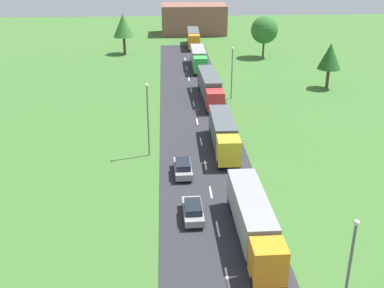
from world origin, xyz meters
The scene contains 16 objects.
road centered at (0.00, 24.50, 0.03)m, with size 10.00×140.00×0.06m, color #2B2B30.
lane_marking_centre centered at (0.00, 20.92, 0.07)m, with size 0.16×121.44×0.01m.
truck_lead centered at (2.64, 15.98, 2.06)m, with size 2.68×12.87×3.44m.
truck_second centered at (2.44, 34.70, 2.06)m, with size 2.58×12.04×3.46m.
truck_third centered at (2.60, 53.67, 2.16)m, with size 2.88×14.24×3.69m.
truck_fourth centered at (2.21, 73.06, 2.04)m, with size 2.56×12.17×3.44m.
truck_fifth centered at (2.43, 92.93, 2.12)m, with size 2.82×12.39×3.54m.
car_second centered at (-2.02, 19.65, 0.84)m, with size 1.81×4.43×1.50m.
car_third centered at (-2.56, 28.21, 0.87)m, with size 1.86×4.53×1.57m.
lamppost_lead centered at (6.37, 5.67, 4.65)m, with size 0.36×0.36×8.33m.
lamppost_second centered at (-6.20, 33.44, 4.72)m, with size 0.36×0.36×8.48m.
lamppost_third centered at (5.91, 53.77, 4.47)m, with size 0.36×0.36×7.99m.
tree_oak centered at (16.26, 81.44, 5.61)m, with size 5.52×5.52×8.39m.
tree_birch centered at (22.46, 58.64, 5.28)m, with size 3.79×3.79×7.42m.
tree_maple centered at (-12.70, 86.30, 5.97)m, with size 4.34×4.34×8.41m.
distant_building centered at (3.49, 109.12, 3.67)m, with size 16.35×9.68×7.34m, color brown.
Camera 1 is at (-4.21, -16.91, 22.90)m, focal length 45.10 mm.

